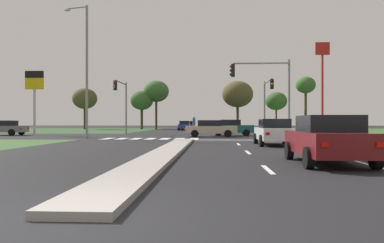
{
  "coord_description": "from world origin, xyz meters",
  "views": [
    {
      "loc": [
        1.94,
        -5.02,
        1.35
      ],
      "look_at": [
        -0.02,
        31.64,
        1.37
      ],
      "focal_mm": 35.6,
      "sensor_mm": 36.0,
      "label": 1
    }
  ],
  "objects": [
    {
      "name": "ground_plane",
      "position": [
        0.0,
        30.0,
        0.0
      ],
      "size": [
        200.0,
        200.0,
        0.0
      ],
      "primitive_type": "plane",
      "color": "black"
    },
    {
      "name": "grass_verge_far_left",
      "position": [
        -25.5,
        54.5,
        0.0
      ],
      "size": [
        35.0,
        35.0,
        0.01
      ],
      "primitive_type": "cube",
      "color": "#2D4C28",
      "rests_on": "ground"
    },
    {
      "name": "grass_verge_far_right",
      "position": [
        25.5,
        54.5,
        0.0
      ],
      "size": [
        35.0,
        35.0,
        0.01
      ],
      "primitive_type": "cube",
      "color": "#385B2D",
      "rests_on": "ground"
    },
    {
      "name": "median_island_near",
      "position": [
        0.0,
        11.0,
        0.07
      ],
      "size": [
        1.2,
        22.0,
        0.14
      ],
      "primitive_type": "cube",
      "color": "gray",
      "rests_on": "ground"
    },
    {
      "name": "median_island_far",
      "position": [
        0.0,
        55.0,
        0.07
      ],
      "size": [
        1.2,
        36.0,
        0.14
      ],
      "primitive_type": "cube",
      "color": "gray",
      "rests_on": "ground"
    },
    {
      "name": "lane_dash_near",
      "position": [
        3.5,
        5.78,
        0.01
      ],
      "size": [
        0.14,
        2.0,
        0.01
      ],
      "primitive_type": "cube",
      "color": "silver",
      "rests_on": "ground"
    },
    {
      "name": "lane_dash_second",
      "position": [
        3.5,
        11.78,
        0.01
      ],
      "size": [
        0.14,
        2.0,
        0.01
      ],
      "primitive_type": "cube",
      "color": "silver",
      "rests_on": "ground"
    },
    {
      "name": "lane_dash_third",
      "position": [
        3.5,
        17.78,
        0.01
      ],
      "size": [
        0.14,
        2.0,
        0.01
      ],
      "primitive_type": "cube",
      "color": "silver",
      "rests_on": "ground"
    },
    {
      "name": "edge_line_right",
      "position": [
        6.85,
        12.0,
        0.01
      ],
      "size": [
        0.14,
        24.0,
        0.01
      ],
      "primitive_type": "cube",
      "color": "silver",
      "rests_on": "ground"
    },
    {
      "name": "stop_bar_near",
      "position": [
        3.8,
        23.0,
        0.01
      ],
      "size": [
        6.4,
        0.5,
        0.01
      ],
      "primitive_type": "cube",
      "color": "silver",
      "rests_on": "ground"
    },
    {
      "name": "crosswalk_bar_near",
      "position": [
        -6.4,
        24.8,
        0.01
      ],
      "size": [
        0.7,
        2.8,
        0.01
      ],
      "primitive_type": "cube",
      "color": "silver",
      "rests_on": "ground"
    },
    {
      "name": "crosswalk_bar_second",
      "position": [
        -5.25,
        24.8,
        0.01
      ],
      "size": [
        0.7,
        2.8,
        0.01
      ],
      "primitive_type": "cube",
      "color": "silver",
      "rests_on": "ground"
    },
    {
      "name": "crosswalk_bar_third",
      "position": [
        -4.1,
        24.8,
        0.01
      ],
      "size": [
        0.7,
        2.8,
        0.01
      ],
      "primitive_type": "cube",
      "color": "silver",
      "rests_on": "ground"
    },
    {
      "name": "crosswalk_bar_fourth",
      "position": [
        -2.95,
        24.8,
        0.01
      ],
      "size": [
        0.7,
        2.8,
        0.01
      ],
      "primitive_type": "cube",
      "color": "silver",
      "rests_on": "ground"
    },
    {
      "name": "crosswalk_bar_fifth",
      "position": [
        -1.8,
        24.8,
        0.01
      ],
      "size": [
        0.7,
        2.8,
        0.01
      ],
      "primitive_type": "cube",
      "color": "silver",
      "rests_on": "ground"
    },
    {
      "name": "crosswalk_bar_sixth",
      "position": [
        -0.65,
        24.8,
        0.01
      ],
      "size": [
        0.7,
        2.8,
        0.01
      ],
      "primitive_type": "cube",
      "color": "silver",
      "rests_on": "ground"
    },
    {
      "name": "crosswalk_bar_seventh",
      "position": [
        0.5,
        24.8,
        0.01
      ],
      "size": [
        0.7,
        2.8,
        0.01
      ],
      "primitive_type": "cube",
      "color": "silver",
      "rests_on": "ground"
    },
    {
      "name": "car_grey_near",
      "position": [
        -18.76,
        31.52,
        0.76
      ],
      "size": [
        4.5,
        2.09,
        1.47
      ],
      "rotation": [
        0.0,
        0.0,
        1.57
      ],
      "color": "slate",
      "rests_on": "ground"
    },
    {
      "name": "car_teal_second",
      "position": [
        3.8,
        31.87,
        0.79
      ],
      "size": [
        4.16,
        2.04,
        1.55
      ],
      "rotation": [
        0.0,
        0.0,
        -1.57
      ],
      "color": "#19565B",
      "rests_on": "ground"
    },
    {
      "name": "car_blue_third",
      "position": [
        -2.43,
        54.85,
        0.76
      ],
      "size": [
        1.95,
        4.21,
        1.49
      ],
      "rotation": [
        0.0,
        0.0,
        3.14
      ],
      "color": "navy",
      "rests_on": "ground"
    },
    {
      "name": "car_white_fourth",
      "position": [
        5.49,
        17.12,
        0.78
      ],
      "size": [
        1.99,
        4.44,
        1.51
      ],
      "color": "silver",
      "rests_on": "ground"
    },
    {
      "name": "car_maroon_fifth",
      "position": [
        5.63,
        7.35,
        0.79
      ],
      "size": [
        2.1,
        4.38,
        1.55
      ],
      "color": "maroon",
      "rests_on": "ground"
    },
    {
      "name": "car_beige_sixth",
      "position": [
        1.81,
        28.97,
        0.76
      ],
      "size": [
        4.56,
        1.94,
        1.49
      ],
      "rotation": [
        0.0,
        0.0,
        -1.57
      ],
      "color": "#BCAD8E",
      "rests_on": "ground"
    },
    {
      "name": "car_red_seventh",
      "position": [
        -2.23,
        60.27,
        0.76
      ],
      "size": [
        2.09,
        4.48,
        1.48
      ],
      "rotation": [
        0.0,
        0.0,
        3.14
      ],
      "color": "#A31919",
      "rests_on": "ground"
    },
    {
      "name": "traffic_signal_far_left",
      "position": [
        -7.6,
        34.78,
        3.95
      ],
      "size": [
        0.32,
        5.05,
        5.7
      ],
      "color": "gray",
      "rests_on": "ground"
    },
    {
      "name": "traffic_signal_far_right",
      "position": [
        7.6,
        34.6,
        3.98
      ],
      "size": [
        0.32,
        5.49,
        5.71
      ],
      "color": "gray",
      "rests_on": "ground"
    },
    {
      "name": "traffic_signal_near_right",
      "position": [
        6.05,
        23.4,
        4.07
      ],
      "size": [
        4.47,
        0.32,
        5.95
      ],
      "color": "gray",
      "rests_on": "ground"
    },
    {
      "name": "street_lamp_second",
      "position": [
        -8.28,
        25.01,
        5.89
      ],
      "size": [
        2.18,
        0.72,
        10.69
      ],
      "color": "gray",
      "rests_on": "ground"
    },
    {
      "name": "pedestrian_at_median",
      "position": [
        -0.21,
        39.56,
        1.29
      ],
      "size": [
        0.34,
        0.34,
        1.88
      ],
      "rotation": [
        0.0,
        0.0,
        1.83
      ],
      "color": "#4C4C4C",
      "rests_on": "median_island_far"
    },
    {
      "name": "fastfood_pole_sign",
      "position": [
        16.07,
        44.65,
        8.43
      ],
      "size": [
        1.8,
        0.4,
        11.56
      ],
      "color": "red",
      "rests_on": "ground"
    },
    {
      "name": "fuel_price_totem",
      "position": [
        -15.55,
        31.48,
        4.65
      ],
      "size": [
        1.8,
        0.24,
        6.35
      ],
      "color": "silver",
      "rests_on": "ground"
    },
    {
      "name": "treeline_near",
      "position": [
        -20.72,
        61.4,
        5.44
      ],
      "size": [
        4.34,
        4.34,
        7.32
      ],
      "color": "#423323",
      "rests_on": "ground"
    },
    {
      "name": "treeline_second",
      "position": [
        -10.81,
        63.1,
        5.18
      ],
      "size": [
        4.1,
        4.1,
        6.97
      ],
      "color": "#423323",
      "rests_on": "ground"
    },
    {
      "name": "treeline_third",
      "position": [
        -8.24,
        63.57,
        6.85
      ],
      "size": [
        4.59,
        4.59,
        8.84
      ],
      "color": "#423323",
      "rests_on": "ground"
    },
    {
      "name": "treeline_fourth",
      "position": [
        6.37,
        61.88,
        6.16
      ],
      "size": [
        5.42,
        5.42,
        8.49
      ],
      "color": "#423323",
      "rests_on": "ground"
    },
    {
      "name": "treeline_fifth",
      "position": [
        13.71,
        65.8,
        5.15
      ],
      "size": [
        3.97,
        3.97,
        6.87
      ],
      "color": "#423323",
      "rests_on": "ground"
    },
    {
      "name": "treeline_sixth",
      "position": [
        18.62,
        63.94,
        7.77
      ],
      "size": [
        3.51,
        3.51,
        9.44
      ],
      "color": "#423323",
      "rests_on": "ground"
    }
  ]
}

